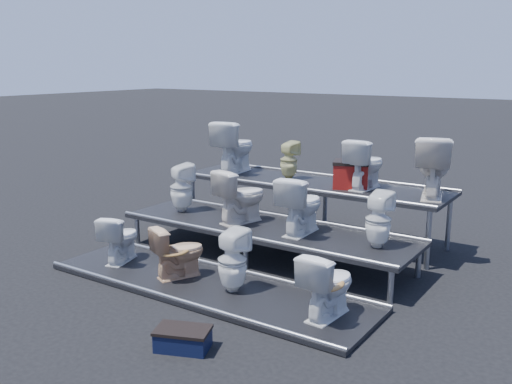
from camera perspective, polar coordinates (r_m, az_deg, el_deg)
The scene contains 18 objects.
ground at distance 7.94m, azimuth 0.96°, elevation -6.66°, with size 80.00×80.00×0.00m, color black.
tier_front at distance 6.95m, azimuth -4.94°, elevation -9.36°, with size 4.20×1.20×0.06m, color black.
tier_mid at distance 7.87m, azimuth 0.97°, elevation -5.08°, with size 4.20×1.20×0.46m, color black.
tier_back at distance 8.89m, azimuth 5.52°, elevation -1.70°, with size 4.20×1.20×0.86m, color black.
toilet_0 at distance 7.78m, azimuth -13.42°, elevation -4.50°, with size 0.36×0.63×0.64m, color white.
toilet_1 at distance 7.09m, azimuth -7.75°, elevation -5.92°, with size 0.36×0.64×0.65m, color tan.
toilet_2 at distance 6.58m, azimuth -2.37°, elevation -6.85°, with size 0.33×0.34×0.74m, color white.
toilet_3 at distance 6.00m, azimuth 7.19°, elevation -9.12°, with size 0.40×0.70×0.71m, color white.
toilet_4 at distance 8.60m, azimuth -7.47°, elevation 0.45°, with size 0.33×0.34×0.73m, color white.
toilet_5 at distance 7.93m, azimuth -1.52°, elevation -0.39°, with size 0.42×0.74×0.76m, color silver.
toilet_6 at distance 7.43m, azimuth 4.53°, elevation -1.29°, with size 0.43×0.75×0.76m, color white.
toilet_7 at distance 7.00m, azimuth 12.14°, elevation -2.73°, with size 0.31×0.32×0.69m, color white.
toilet_8 at distance 9.49m, azimuth -2.16°, elevation 4.56°, with size 0.48×0.84×0.86m, color white.
toilet_9 at distance 8.94m, azimuth 3.31°, elevation 3.19°, with size 0.27×0.28×0.60m, color #CFCC88.
toilet_10 at distance 8.36m, azimuth 10.88°, elevation 2.78°, with size 0.41×0.71×0.73m, color white.
toilet_11 at distance 8.03m, azimuth 17.29°, elevation 2.44°, with size 0.47×0.83×0.84m, color silver.
red_crate at distance 8.42m, azimuth 9.49°, elevation 1.59°, with size 0.49×0.39×0.35m, color maroon.
step_stool at distance 5.59m, azimuth -7.32°, elevation -14.49°, with size 0.49×0.30×0.18m, color black.
Camera 1 is at (4.06, -6.30, 2.64)m, focal length 40.00 mm.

